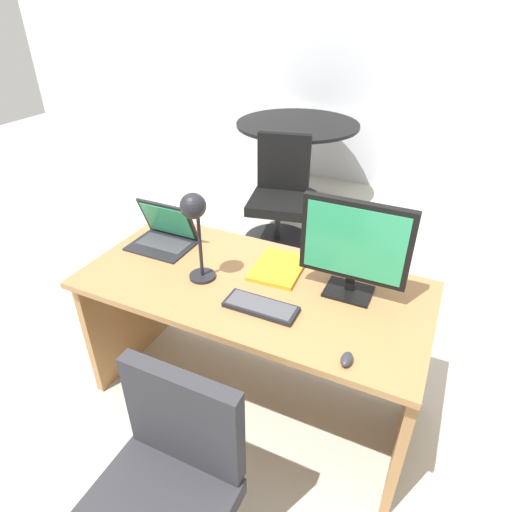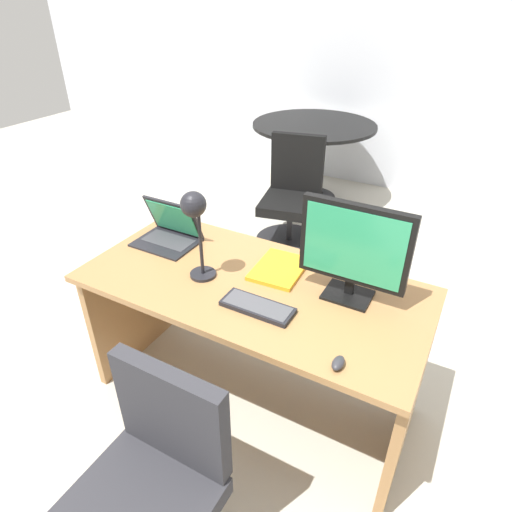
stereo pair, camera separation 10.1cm
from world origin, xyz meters
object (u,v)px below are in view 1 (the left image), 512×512
monitor (355,245)px  meeting_table (297,142)px  office_chair (164,512)px  laptop (165,231)px  desk_lamp (195,218)px  meeting_chair_near (279,203)px  desk (257,316)px  book (278,268)px  mouse (347,359)px  keyboard (261,307)px

monitor → meeting_table: 2.69m
office_chair → laptop: bearing=122.9°
laptop → desk_lamp: (0.34, -0.22, 0.25)m
meeting_table → meeting_chair_near: size_ratio=1.33×
monitor → meeting_table: size_ratio=0.39×
desk → book: (0.06, 0.10, 0.24)m
desk_lamp → book: size_ratio=1.42×
office_chair → mouse: bearing=51.5°
laptop → office_chair: 1.26m
meeting_table → office_chair: bearing=-76.4°
book → mouse: bearing=-44.8°
desk_lamp → meeting_table: size_ratio=0.37×
office_chair → meeting_table: size_ratio=0.73×
monitor → laptop: size_ratio=1.46×
mouse → office_chair: 0.82m
book → meeting_chair_near: 1.67m
laptop → meeting_chair_near: size_ratio=0.35×
laptop → office_chair: size_ratio=0.36×
desk_lamp → meeting_table: (-0.52, 2.60, -0.47)m
mouse → book: bearing=135.2°
desk → meeting_chair_near: meeting_chair_near is taller
desk_lamp → meeting_chair_near: size_ratio=0.48×
meeting_chair_near → desk_lamp: bearing=-79.4°
desk → laptop: size_ratio=5.05×
monitor → book: monitor is taller
desk_lamp → office_chair: 1.09m
monitor → keyboard: (-0.30, -0.27, -0.23)m
mouse → meeting_chair_near: (-1.07, 1.95, -0.41)m
book → meeting_table: (-0.80, 2.36, -0.16)m
desk_lamp → meeting_chair_near: 1.90m
keyboard → desk_lamp: desk_lamp is taller
desk → office_chair: size_ratio=1.84×
mouse → desk_lamp: bearing=163.8°
desk → meeting_chair_near: size_ratio=1.78×
book → keyboard: bearing=-80.7°
mouse → meeting_table: (-1.26, 2.81, -0.17)m
monitor → laptop: bearing=178.6°
mouse → desk_lamp: 0.83m
laptop → keyboard: bearing=-23.1°
keyboard → mouse: 0.43m
desk → desk_lamp: size_ratio=3.67×
desk → mouse: mouse is taller
monitor → desk: bearing=-171.8°
desk_lamp → laptop: bearing=147.0°
meeting_table → meeting_chair_near: bearing=-77.6°
meeting_table → meeting_chair_near: 0.92m
laptop → desk_lamp: desk_lamp is taller
laptop → meeting_chair_near: (0.01, 1.51, -0.47)m
laptop → keyboard: (0.68, -0.29, -0.06)m
monitor → desk_lamp: 0.67m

